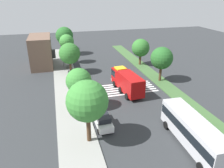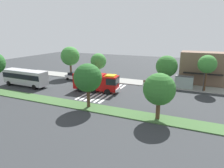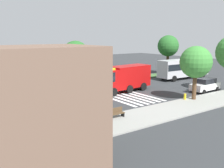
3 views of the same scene
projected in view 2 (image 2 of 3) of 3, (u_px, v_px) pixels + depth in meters
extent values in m
plane|color=#2D3033|center=(114.00, 93.00, 37.74)|extent=(120.00, 120.00, 0.00)
cube|color=gray|center=(130.00, 82.00, 45.95)|extent=(60.00, 4.64, 0.14)
cube|color=#3D6033|center=(91.00, 107.00, 30.23)|extent=(60.00, 3.00, 0.14)
cube|color=silver|center=(93.00, 90.00, 39.47)|extent=(0.45, 12.57, 0.01)
cube|color=silver|center=(97.00, 91.00, 39.12)|extent=(0.45, 12.57, 0.01)
cube|color=silver|center=(101.00, 91.00, 38.76)|extent=(0.45, 12.57, 0.01)
cube|color=silver|center=(105.00, 92.00, 38.41)|extent=(0.45, 12.57, 0.01)
cube|color=silver|center=(110.00, 92.00, 38.06)|extent=(0.45, 12.57, 0.01)
cube|color=silver|center=(114.00, 93.00, 37.71)|extent=(0.45, 12.57, 0.01)
cube|color=#A50C0C|center=(111.00, 83.00, 37.10)|extent=(2.82, 2.77, 2.72)
cube|color=#A50C0C|center=(90.00, 81.00, 38.36)|extent=(6.25, 3.11, 2.94)
cube|color=black|center=(113.00, 81.00, 36.84)|extent=(2.11, 2.72, 1.20)
cube|color=silver|center=(118.00, 90.00, 36.96)|extent=(0.49, 2.53, 0.50)
cube|color=yellow|center=(111.00, 76.00, 36.72)|extent=(1.98, 1.94, 0.24)
cylinder|color=black|center=(112.00, 88.00, 38.68)|extent=(1.12, 0.41, 1.10)
cylinder|color=black|center=(107.00, 92.00, 36.36)|extent=(1.12, 0.41, 1.10)
cylinder|color=black|center=(86.00, 86.00, 40.35)|extent=(1.12, 0.41, 1.10)
cylinder|color=black|center=(80.00, 89.00, 38.03)|extent=(1.12, 0.41, 1.10)
cylinder|color=black|center=(98.00, 87.00, 39.54)|extent=(1.12, 0.41, 1.10)
cylinder|color=black|center=(93.00, 91.00, 37.22)|extent=(1.12, 0.41, 1.10)
cube|color=silver|center=(75.00, 77.00, 47.59)|extent=(4.73, 1.97, 0.84)
cube|color=black|center=(74.00, 74.00, 47.48)|extent=(2.67, 1.69, 0.66)
cylinder|color=black|center=(83.00, 78.00, 47.95)|extent=(0.65, 0.24, 0.64)
cylinder|color=black|center=(79.00, 80.00, 46.31)|extent=(0.65, 0.24, 0.64)
cylinder|color=black|center=(72.00, 77.00, 49.08)|extent=(0.65, 0.24, 0.64)
cylinder|color=black|center=(68.00, 79.00, 47.44)|extent=(0.65, 0.24, 0.64)
cube|color=#B2B2B7|center=(25.00, 77.00, 41.92)|extent=(10.68, 2.87, 2.92)
cube|color=black|center=(25.00, 75.00, 41.83)|extent=(10.47, 2.92, 1.05)
cylinder|color=black|center=(9.00, 83.00, 42.73)|extent=(1.01, 0.33, 1.00)
cylinder|color=black|center=(19.00, 81.00, 44.95)|extent=(1.01, 0.33, 1.00)
cylinder|color=black|center=(34.00, 87.00, 39.63)|extent=(1.01, 0.33, 1.00)
cylinder|color=black|center=(43.00, 84.00, 41.85)|extent=(1.01, 0.33, 1.00)
cube|color=#4C4C51|center=(185.00, 76.00, 40.05)|extent=(3.50, 1.40, 0.12)
cube|color=#8C9E99|center=(184.00, 83.00, 39.77)|extent=(3.50, 0.08, 2.40)
cylinder|color=#333338|center=(176.00, 80.00, 41.59)|extent=(0.08, 0.08, 2.40)
cylinder|color=#333338|center=(193.00, 82.00, 40.26)|extent=(0.08, 0.08, 2.40)
cube|color=black|center=(164.00, 84.00, 41.92)|extent=(1.60, 0.50, 0.08)
cube|color=black|center=(163.00, 83.00, 41.65)|extent=(1.60, 0.06, 0.45)
cube|color=black|center=(160.00, 85.00, 42.25)|extent=(0.08, 0.45, 0.37)
cube|color=black|center=(167.00, 85.00, 41.69)|extent=(0.08, 0.45, 0.37)
cube|color=#4C3823|center=(147.00, 82.00, 43.31)|extent=(1.60, 0.50, 0.08)
cube|color=#4C3823|center=(147.00, 81.00, 43.05)|extent=(1.60, 0.06, 0.45)
cube|color=black|center=(144.00, 83.00, 43.65)|extent=(0.08, 0.45, 0.37)
cube|color=black|center=(150.00, 84.00, 43.08)|extent=(0.08, 0.45, 0.37)
cylinder|color=#2D2D30|center=(205.00, 75.00, 37.54)|extent=(0.16, 0.16, 6.32)
sphere|color=white|center=(207.00, 57.00, 36.69)|extent=(0.36, 0.36, 0.36)
cube|color=brown|center=(203.00, 68.00, 43.25)|extent=(9.38, 4.69, 7.04)
cube|color=black|center=(202.00, 74.00, 41.01)|extent=(7.51, 0.80, 0.16)
cylinder|color=#47301E|center=(71.00, 70.00, 50.29)|extent=(0.50, 0.50, 3.59)
sphere|color=#387F33|center=(70.00, 56.00, 49.41)|extent=(4.67, 4.67, 4.67)
cylinder|color=#513823|center=(99.00, 73.00, 47.24)|extent=(0.48, 0.48, 3.10)
sphere|color=#387F33|center=(98.00, 61.00, 46.51)|extent=(3.71, 3.71, 3.71)
cylinder|color=#47301E|center=(166.00, 80.00, 41.15)|extent=(0.46, 0.46, 2.74)
sphere|color=#2D6B28|center=(167.00, 66.00, 40.41)|extent=(4.39, 4.39, 4.39)
cylinder|color=#513823|center=(205.00, 81.00, 38.10)|extent=(0.38, 0.38, 3.99)
sphere|color=#387F33|center=(207.00, 64.00, 37.28)|extent=(3.43, 3.43, 3.43)
cylinder|color=#47301E|center=(88.00, 97.00, 30.01)|extent=(0.49, 0.49, 3.06)
sphere|color=#235B23|center=(88.00, 78.00, 29.24)|extent=(4.23, 4.23, 4.23)
cylinder|color=#513823|center=(158.00, 109.00, 25.96)|extent=(0.55, 0.55, 2.57)
sphere|color=#2D6B28|center=(159.00, 89.00, 25.26)|extent=(4.14, 4.14, 4.14)
cylinder|color=gold|center=(102.00, 79.00, 46.72)|extent=(0.28, 0.28, 0.70)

